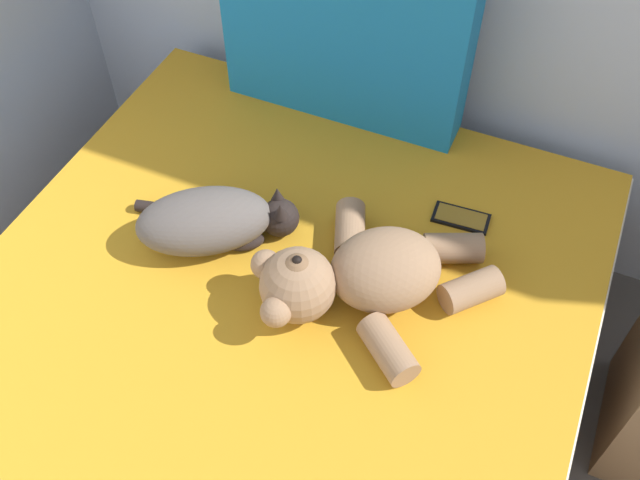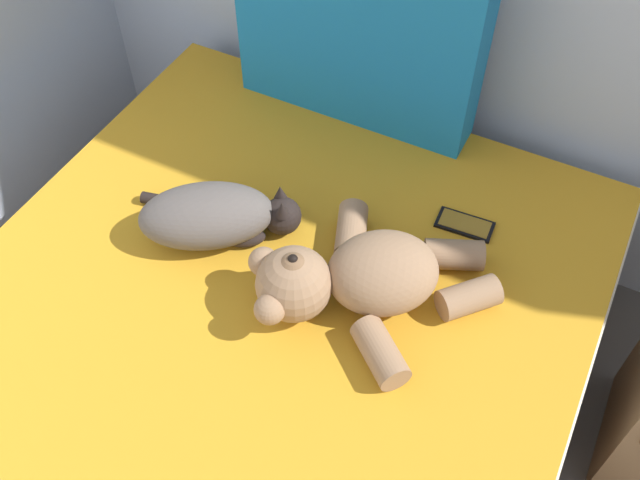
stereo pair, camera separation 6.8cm
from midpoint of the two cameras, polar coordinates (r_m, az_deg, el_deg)
bed at (r=1.90m, az=-4.76°, el=-12.35°), size 1.54×1.92×0.52m
patterned_cushion at (r=2.04m, az=4.06°, el=16.09°), size 0.70×0.14×0.53m
cat at (r=1.81m, az=-7.37°, el=1.91°), size 0.44×0.35×0.15m
teddy_bear at (r=1.67m, az=4.17°, el=-3.05°), size 0.57×0.48×0.19m
cell_phone at (r=1.91m, az=12.49°, el=1.20°), size 0.15×0.08×0.01m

